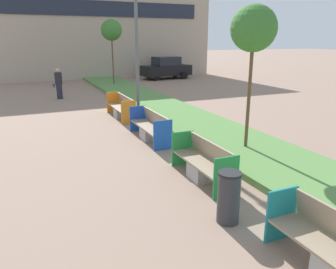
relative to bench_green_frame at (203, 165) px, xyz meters
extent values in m
cube|color=#568442|center=(2.26, 4.52, -0.28)|extent=(2.80, 120.00, 0.18)
cube|color=tan|center=(3.06, 26.16, 4.79)|extent=(19.35, 8.81, 10.31)
cube|color=#1E2333|center=(3.06, 21.70, 5.30)|extent=(16.26, 0.08, 1.20)
cube|color=#197A7F|center=(-0.04, -2.72, 0.10)|extent=(0.62, 0.04, 0.94)
cube|color=#9E9B96|center=(-0.04, 0.00, -0.16)|extent=(0.52, 0.60, 0.42)
cube|color=gray|center=(-0.04, 0.00, 0.07)|extent=(0.58, 2.07, 0.05)
cube|color=gray|center=(0.23, 0.00, 0.33)|extent=(0.14, 1.99, 0.48)
cube|color=#238C3D|center=(-0.04, -1.06, 0.10)|extent=(0.62, 0.04, 0.94)
cube|color=#238C3D|center=(-0.04, 1.06, 0.10)|extent=(0.62, 0.04, 0.94)
cube|color=#9E9B96|center=(-0.04, 3.61, -0.16)|extent=(0.52, 0.60, 0.42)
cube|color=gray|center=(-0.04, 3.61, 0.07)|extent=(0.58, 2.35, 0.05)
cube|color=gray|center=(0.23, 3.61, 0.33)|extent=(0.14, 2.26, 0.48)
cube|color=blue|center=(-0.04, 2.42, 0.10)|extent=(0.62, 0.04, 0.94)
cube|color=blue|center=(-0.04, 4.81, 0.10)|extent=(0.62, 0.04, 0.94)
cube|color=#9E9B96|center=(-0.04, 7.17, -0.16)|extent=(0.52, 0.60, 0.42)
cube|color=gray|center=(-0.04, 7.17, 0.07)|extent=(0.58, 2.37, 0.05)
cube|color=gray|center=(0.23, 7.17, 0.33)|extent=(0.14, 2.28, 0.48)
cube|color=orange|center=(-0.04, 5.96, 0.10)|extent=(0.62, 0.04, 0.94)
cube|color=orange|center=(-0.04, 8.37, 0.10)|extent=(0.62, 0.04, 0.94)
cylinder|color=#2D2D30|center=(-0.53, -1.89, 0.10)|extent=(0.42, 0.42, 0.95)
cylinder|color=black|center=(-0.53, -1.89, 0.60)|extent=(0.44, 0.44, 0.05)
cylinder|color=#56595B|center=(0.61, 6.68, 3.14)|extent=(0.14, 0.14, 7.02)
cylinder|color=brown|center=(2.19, 1.26, 1.24)|extent=(0.10, 0.10, 3.23)
sphere|color=#38702D|center=(2.19, 1.26, 3.21)|extent=(1.29, 1.29, 1.29)
cylinder|color=brown|center=(2.19, 16.88, 1.38)|extent=(0.10, 0.10, 3.50)
sphere|color=#38702D|center=(2.19, 16.88, 3.53)|extent=(1.45, 1.45, 1.45)
cube|color=#232633|center=(-1.96, 13.06, 0.04)|extent=(0.30, 0.22, 0.83)
cube|color=#232328|center=(-1.96, 13.06, 0.79)|extent=(0.38, 0.24, 0.67)
sphere|color=tan|center=(-1.96, 13.06, 1.24)|extent=(0.23, 0.23, 0.23)
cube|color=navy|center=(-2.24, 13.06, 0.42)|extent=(0.12, 0.20, 0.18)
cube|color=black|center=(7.53, 19.66, 0.35)|extent=(4.40, 2.31, 0.84)
cube|color=black|center=(7.53, 19.66, 1.13)|extent=(2.29, 1.82, 0.72)
cylinder|color=black|center=(8.79, 18.76, -0.07)|extent=(0.60, 0.20, 0.60)
cylinder|color=black|center=(8.79, 20.56, -0.07)|extent=(0.60, 0.20, 0.60)
cylinder|color=black|center=(6.27, 18.76, -0.07)|extent=(0.60, 0.20, 0.60)
cylinder|color=black|center=(6.27, 20.56, -0.07)|extent=(0.60, 0.20, 0.60)
camera|label=1|loc=(-3.75, -6.44, 2.94)|focal=35.00mm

